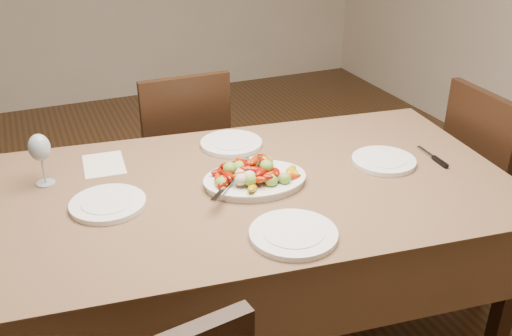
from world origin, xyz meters
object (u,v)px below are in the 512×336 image
Objects in this scene: plate_left at (108,204)px; plate_right at (384,161)px; dining_table at (256,269)px; chair_far at (178,156)px; plate_far at (231,144)px; serving_platter at (255,181)px; plate_near at (293,234)px; wine_glass at (41,158)px; chair_right at (502,186)px.

plate_left is 1.03× the size of plate_right.
chair_far is at bearing 92.92° from dining_table.
plate_far is (0.03, 0.34, 0.39)m from dining_table.
dining_table is at bearing -4.89° from plate_left.
plate_right is at bearing -4.69° from plate_left.
serving_platter is 0.51m from plate_left.
chair_far is at bearing 90.79° from plate_near.
plate_far is 0.74m from wine_glass.
chair_right is 4.64× the size of wine_glass.
dining_table is 0.65m from plate_right.
plate_near is at bearing -39.60° from plate_left.
chair_right is 0.78m from plate_right.
chair_right is 3.76× the size of plate_far.
plate_near is (-0.06, -0.70, 0.00)m from plate_far.
plate_near is (-0.02, -0.35, -0.00)m from serving_platter.
plate_right reaches higher than dining_table.
plate_left is at bearing 140.40° from plate_near.
dining_table is at bearing -95.65° from plate_far.
chair_right is at bearing -0.97° from plate_left.
chair_far is 2.65× the size of serving_platter.
dining_table is 0.39m from serving_platter.
wine_glass is (-1.21, 0.33, 0.09)m from plate_right.
plate_near is at bearing -94.55° from dining_table.
plate_near is at bearing -44.30° from wine_glass.
chair_far is (-0.05, 0.91, 0.10)m from dining_table.
plate_right is (-0.72, -0.06, 0.29)m from chair_right.
chair_far is 4.64× the size of wine_glass.
plate_far is (0.08, -0.57, 0.29)m from chair_far.
chair_right reaches higher than plate_right.
chair_right is 1.28m from serving_platter.
dining_table is 8.98× the size of wine_glass.
plate_left is 0.32m from wine_glass.
plate_far is at bearing 84.91° from plate_near.
chair_far is 3.76× the size of plate_left.
chair_far is 3.89× the size of plate_right.
wine_glass reaches higher than plate_near.
chair_far and chair_right have the same top height.
serving_platter reaches higher than plate_near.
wine_glass is (-0.65, -0.62, 0.39)m from chair_far.
chair_far reaches higher than plate_right.
dining_table is 7.29× the size of plate_left.
chair_right is 3.49× the size of plate_near.
plate_far is at bearing 83.42° from serving_platter.
chair_far is 1.00× the size of chair_right.
serving_platter is at bearing -5.55° from plate_left.
plate_right is at bearing 97.63° from chair_right.
plate_left is at bearing -54.18° from wine_glass.
chair_far is 3.76× the size of plate_far.
plate_right is 0.63m from plate_near.
chair_far is at bearing 120.72° from plate_right.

